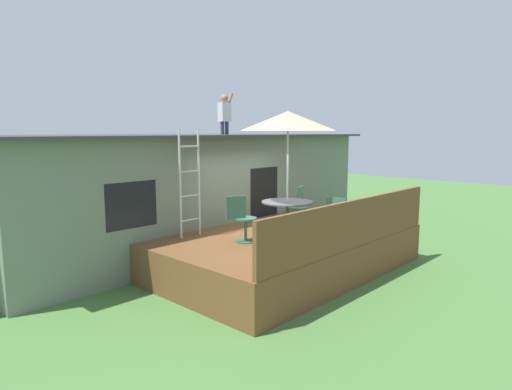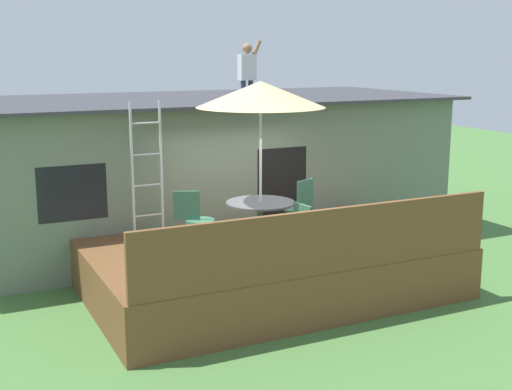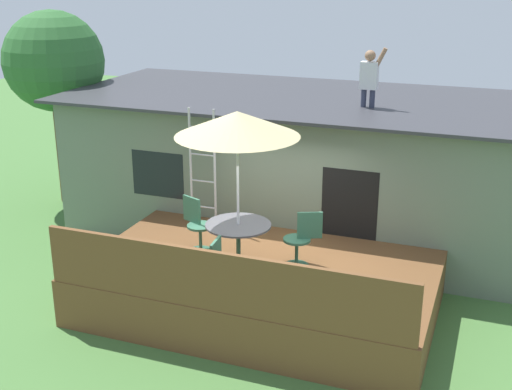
{
  "view_description": "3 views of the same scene",
  "coord_description": "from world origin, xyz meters",
  "px_view_note": "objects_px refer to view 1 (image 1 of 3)",
  "views": [
    {
      "loc": [
        -7.19,
        -5.88,
        2.94
      ],
      "look_at": [
        -0.41,
        0.5,
        1.62
      ],
      "focal_mm": 31.25,
      "sensor_mm": 36.0,
      "label": 1
    },
    {
      "loc": [
        -4.69,
        -9.19,
        3.75
      ],
      "look_at": [
        0.01,
        0.5,
        1.48
      ],
      "focal_mm": 47.7,
      "sensor_mm": 36.0,
      "label": 2
    },
    {
      "loc": [
        3.41,
        -9.27,
        5.42
      ],
      "look_at": [
        -0.53,
        1.2,
        1.53
      ],
      "focal_mm": 46.95,
      "sensor_mm": 36.0,
      "label": 3
    }
  ],
  "objects_px": {
    "patio_umbrella": "(288,121)",
    "person_figure": "(225,111)",
    "patio_chair_left": "(242,219)",
    "patio_table": "(287,209)",
    "patio_chair_near": "(330,221)",
    "patio_chair_right": "(299,208)",
    "step_ladder": "(190,184)"
  },
  "relations": [
    {
      "from": "person_figure",
      "to": "patio_chair_near",
      "type": "distance_m",
      "value": 4.92
    },
    {
      "from": "patio_table",
      "to": "person_figure",
      "type": "distance_m",
      "value": 4.08
    },
    {
      "from": "patio_chair_left",
      "to": "patio_umbrella",
      "type": "bearing_deg",
      "value": -0.0
    },
    {
      "from": "patio_chair_near",
      "to": "person_figure",
      "type": "bearing_deg",
      "value": -21.4
    },
    {
      "from": "patio_chair_near",
      "to": "patio_table",
      "type": "bearing_deg",
      "value": 0.0
    },
    {
      "from": "patio_chair_left",
      "to": "patio_chair_right",
      "type": "distance_m",
      "value": 1.82
    },
    {
      "from": "step_ladder",
      "to": "patio_chair_right",
      "type": "bearing_deg",
      "value": -26.18
    },
    {
      "from": "step_ladder",
      "to": "patio_chair_left",
      "type": "distance_m",
      "value": 1.34
    },
    {
      "from": "patio_chair_left",
      "to": "patio_chair_right",
      "type": "relative_size",
      "value": 1.0
    },
    {
      "from": "patio_table",
      "to": "step_ladder",
      "type": "xyz_separation_m",
      "value": [
        -1.3,
        1.49,
        0.51
      ]
    },
    {
      "from": "patio_umbrella",
      "to": "patio_chair_near",
      "type": "bearing_deg",
      "value": -84.76
    },
    {
      "from": "person_figure",
      "to": "patio_chair_near",
      "type": "bearing_deg",
      "value": -106.16
    },
    {
      "from": "patio_chair_near",
      "to": "patio_umbrella",
      "type": "bearing_deg",
      "value": 0.0
    },
    {
      "from": "patio_table",
      "to": "patio_chair_near",
      "type": "distance_m",
      "value": 0.98
    },
    {
      "from": "patio_chair_right",
      "to": "patio_chair_left",
      "type": "bearing_deg",
      "value": -23.3
    },
    {
      "from": "patio_umbrella",
      "to": "step_ladder",
      "type": "relative_size",
      "value": 1.15
    },
    {
      "from": "person_figure",
      "to": "patio_table",
      "type": "bearing_deg",
      "value": -112.0
    },
    {
      "from": "patio_umbrella",
      "to": "step_ladder",
      "type": "height_order",
      "value": "patio_umbrella"
    },
    {
      "from": "patio_umbrella",
      "to": "patio_chair_right",
      "type": "xyz_separation_m",
      "value": [
        0.92,
        0.4,
        -1.89
      ]
    },
    {
      "from": "person_figure",
      "to": "patio_chair_right",
      "type": "relative_size",
      "value": 1.21
    },
    {
      "from": "patio_umbrella",
      "to": "patio_table",
      "type": "bearing_deg",
      "value": -90.0
    },
    {
      "from": "patio_table",
      "to": "patio_umbrella",
      "type": "height_order",
      "value": "patio_umbrella"
    },
    {
      "from": "patio_umbrella",
      "to": "patio_chair_right",
      "type": "height_order",
      "value": "patio_umbrella"
    },
    {
      "from": "person_figure",
      "to": "patio_chair_right",
      "type": "xyz_separation_m",
      "value": [
        -0.39,
        -2.84,
        -2.22
      ]
    },
    {
      "from": "step_ladder",
      "to": "patio_chair_right",
      "type": "relative_size",
      "value": 2.39
    },
    {
      "from": "step_ladder",
      "to": "person_figure",
      "type": "bearing_deg",
      "value": 33.87
    },
    {
      "from": "step_ladder",
      "to": "patio_chair_left",
      "type": "xyz_separation_m",
      "value": [
        0.4,
        -1.1,
        -0.64
      ]
    },
    {
      "from": "patio_table",
      "to": "step_ladder",
      "type": "distance_m",
      "value": 2.04
    },
    {
      "from": "patio_chair_right",
      "to": "patio_chair_near",
      "type": "height_order",
      "value": "same"
    },
    {
      "from": "patio_umbrella",
      "to": "person_figure",
      "type": "xyz_separation_m",
      "value": [
        1.31,
        3.24,
        0.33
      ]
    },
    {
      "from": "patio_table",
      "to": "patio_chair_left",
      "type": "bearing_deg",
      "value": 156.7
    },
    {
      "from": "patio_umbrella",
      "to": "person_figure",
      "type": "distance_m",
      "value": 3.51
    }
  ]
}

